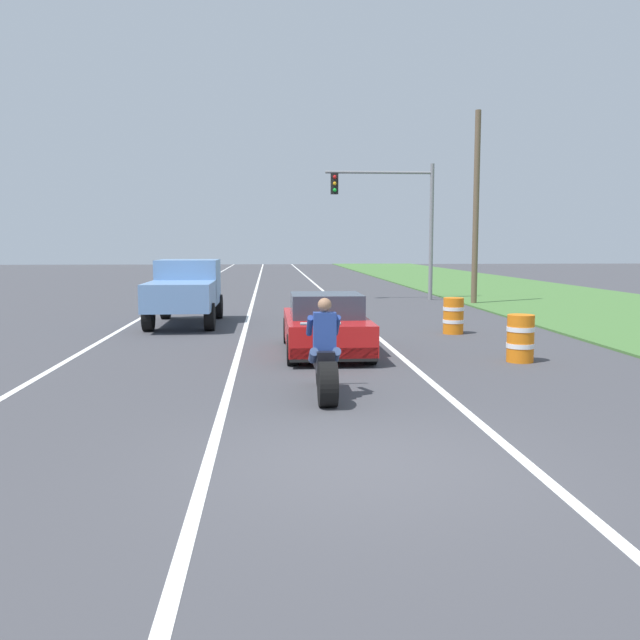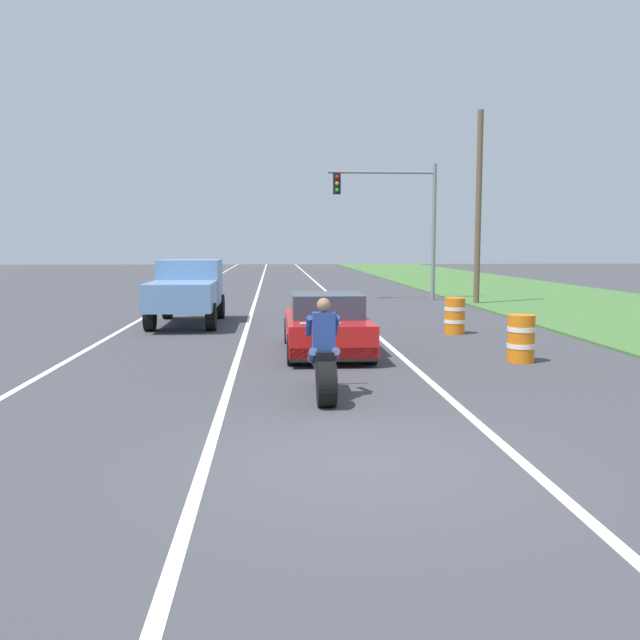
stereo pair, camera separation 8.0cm
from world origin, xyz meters
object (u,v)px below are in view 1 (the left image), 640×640
at_px(pickup_truck_left_lane_light_blue, 185,289).
at_px(construction_barrel_mid, 453,316).
at_px(sports_car_red, 326,326).
at_px(motorcycle_with_rider, 325,362).
at_px(traffic_light_mast_near, 398,209).
at_px(construction_barrel_nearest, 520,338).

xyz_separation_m(pickup_truck_left_lane_light_blue, construction_barrel_mid, (7.66, -2.82, -0.60)).
bearing_deg(construction_barrel_mid, sports_car_red, -140.13).
bearing_deg(sports_car_red, pickup_truck_left_lane_light_blue, 122.67).
bearing_deg(motorcycle_with_rider, construction_barrel_mid, 61.68).
bearing_deg(pickup_truck_left_lane_light_blue, sports_car_red, -57.33).
height_order(motorcycle_with_rider, traffic_light_mast_near, traffic_light_mast_near).
xyz_separation_m(sports_car_red, construction_barrel_mid, (3.82, 3.19, -0.13)).
distance_m(pickup_truck_left_lane_light_blue, construction_barrel_mid, 8.19).
height_order(sports_car_red, pickup_truck_left_lane_light_blue, pickup_truck_left_lane_light_blue).
bearing_deg(pickup_truck_left_lane_light_blue, traffic_light_mast_near, 47.20).
relative_size(motorcycle_with_rider, sports_car_red, 0.51).
bearing_deg(pickup_truck_left_lane_light_blue, construction_barrel_mid, -20.17).
distance_m(sports_car_red, traffic_light_mast_near, 15.97).
bearing_deg(pickup_truck_left_lane_light_blue, construction_barrel_nearest, -43.66).
distance_m(pickup_truck_left_lane_light_blue, traffic_light_mast_near, 12.55).
bearing_deg(traffic_light_mast_near, sports_car_red, -106.55).
bearing_deg(construction_barrel_nearest, traffic_light_mast_near, 88.42).
bearing_deg(traffic_light_mast_near, construction_barrel_nearest, -91.58).
relative_size(sports_car_red, construction_barrel_nearest, 4.30).
height_order(sports_car_red, construction_barrel_nearest, sports_car_red).
bearing_deg(traffic_light_mast_near, pickup_truck_left_lane_light_blue, -132.80).
height_order(motorcycle_with_rider, sports_car_red, motorcycle_with_rider).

